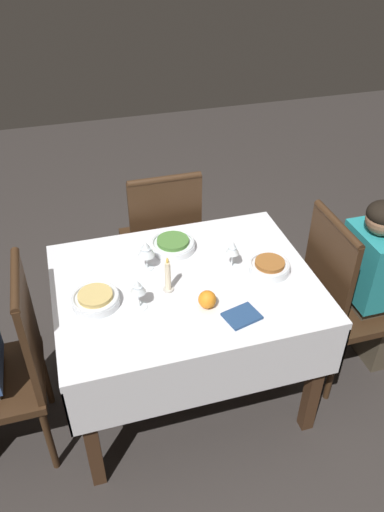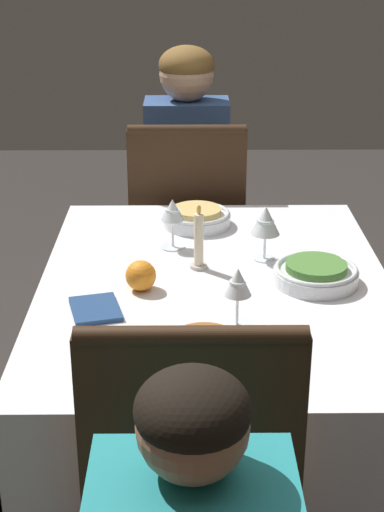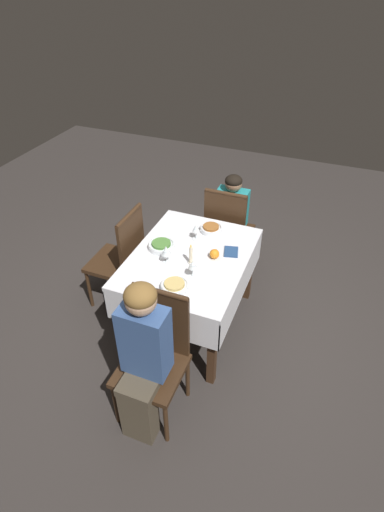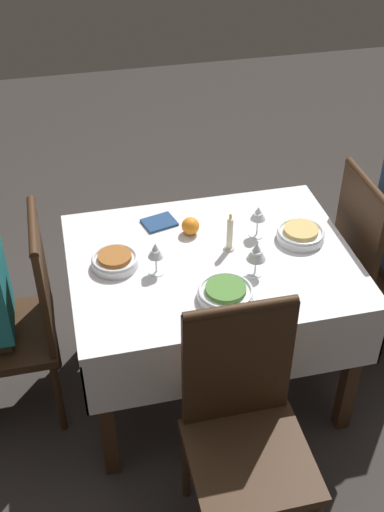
% 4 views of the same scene
% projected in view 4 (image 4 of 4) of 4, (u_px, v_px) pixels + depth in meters
% --- Properties ---
extents(ground_plane, '(8.00, 8.00, 0.00)m').
position_uv_depth(ground_plane, '(209.00, 380.00, 3.11)').
color(ground_plane, '#332D2B').
extents(dining_table, '(1.18, 0.90, 0.76)m').
position_uv_depth(dining_table, '(211.00, 278.00, 2.72)').
color(dining_table, silver).
rests_on(dining_table, ground_plane).
extents(chair_east, '(0.43, 0.43, 1.00)m').
position_uv_depth(chair_east, '(375.00, 262.00, 2.98)').
color(chair_east, '#382314').
rests_on(chair_east, ground_plane).
extents(chair_west, '(0.43, 0.43, 1.00)m').
position_uv_depth(chair_west, '(20.00, 316.00, 2.69)').
color(chair_west, '#382314').
rests_on(chair_west, ground_plane).
extents(chair_south, '(0.43, 0.43, 1.00)m').
position_uv_depth(chair_south, '(245.00, 424.00, 2.26)').
color(chair_south, '#382314').
rests_on(chair_south, ground_plane).
extents(bowl_east, '(0.20, 0.20, 0.06)m').
position_uv_depth(bowl_east, '(301.00, 234.00, 2.74)').
color(bowl_east, silver).
rests_on(bowl_east, dining_table).
extents(wine_glass_east, '(0.07, 0.07, 0.14)m').
position_uv_depth(wine_glass_east, '(258.00, 215.00, 2.71)').
color(wine_glass_east, white).
rests_on(wine_glass_east, dining_table).
extents(bowl_west, '(0.19, 0.19, 0.06)m').
position_uv_depth(bowl_west, '(115.00, 260.00, 2.59)').
color(bowl_west, silver).
rests_on(bowl_west, dining_table).
extents(wine_glass_west, '(0.07, 0.07, 0.14)m').
position_uv_depth(wine_glass_west, '(156.00, 252.00, 2.51)').
color(wine_glass_west, white).
rests_on(wine_glass_west, dining_table).
extents(bowl_south, '(0.22, 0.22, 0.06)m').
position_uv_depth(bowl_south, '(226.00, 293.00, 2.43)').
color(bowl_south, silver).
rests_on(bowl_south, dining_table).
extents(wine_glass_south, '(0.08, 0.08, 0.15)m').
position_uv_depth(wine_glass_south, '(256.00, 252.00, 2.50)').
color(wine_glass_south, white).
rests_on(wine_glass_south, dining_table).
extents(candle_centerpiece, '(0.05, 0.05, 0.18)m').
position_uv_depth(candle_centerpiece, '(230.00, 235.00, 2.65)').
color(candle_centerpiece, beige).
rests_on(candle_centerpiece, dining_table).
extents(orange_fruit, '(0.08, 0.08, 0.08)m').
position_uv_depth(orange_fruit, '(190.00, 226.00, 2.76)').
color(orange_fruit, orange).
rests_on(orange_fruit, dining_table).
extents(napkin_red_folded, '(0.16, 0.14, 0.01)m').
position_uv_depth(napkin_red_folded, '(159.00, 222.00, 2.84)').
color(napkin_red_folded, navy).
rests_on(napkin_red_folded, dining_table).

